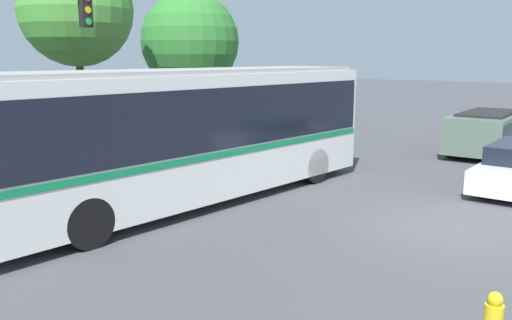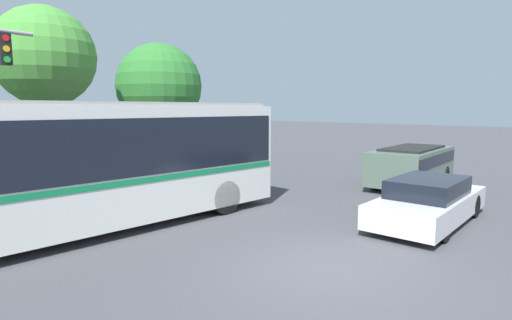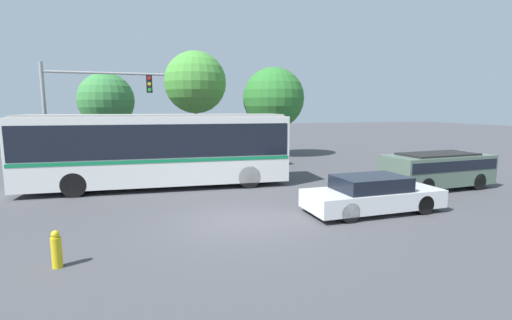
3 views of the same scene
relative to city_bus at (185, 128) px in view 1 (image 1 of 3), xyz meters
name	(u,v)px [view 1 (image 1 of 3)]	position (x,y,z in m)	size (l,w,h in m)	color
ground_plane	(449,227)	(2.17, -5.77, -1.87)	(140.00, 140.00, 0.00)	#444449
city_bus	(185,128)	(0.00, 0.00, 0.00)	(11.61, 3.24, 3.28)	silver
suv_left_lane	(487,129)	(11.78, -3.86, -0.94)	(4.96, 2.23, 1.58)	#516656
flowering_hedge	(162,141)	(3.21, 4.52, -1.15)	(8.61, 1.02, 1.47)	#286028
street_tree_centre	(76,10)	(2.88, 8.66, 3.43)	(4.22, 4.22, 7.42)	brown
street_tree_right	(190,41)	(8.49, 8.42, 2.40)	(4.46, 4.46, 6.51)	brown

